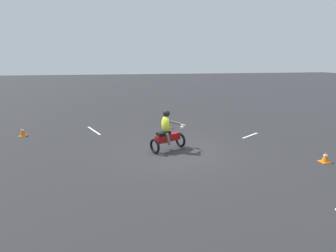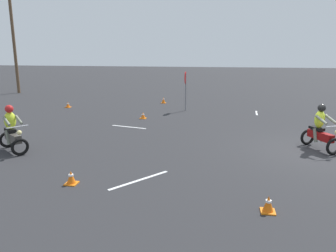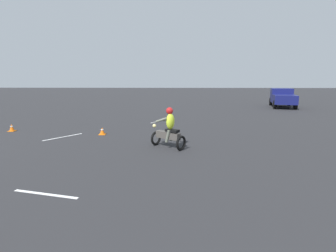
{
  "view_description": "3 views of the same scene",
  "coord_description": "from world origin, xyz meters",
  "px_view_note": "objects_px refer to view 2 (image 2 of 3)",
  "views": [
    {
      "loc": [
        2.3,
        9.48,
        3.51
      ],
      "look_at": [
        0.28,
        -0.3,
        1.0
      ],
      "focal_mm": 28.0,
      "sensor_mm": 36.0,
      "label": 1
    },
    {
      "loc": [
        -11.82,
        3.15,
        3.5
      ],
      "look_at": [
        -0.75,
        5.07,
        0.9
      ],
      "focal_mm": 35.0,
      "sensor_mm": 36.0,
      "label": 2
    },
    {
      "loc": [
        8.52,
        10.65,
        2.85
      ],
      "look_at": [
        -1.78,
        10.44,
        0.9
      ],
      "focal_mm": 28.0,
      "sensor_mm": 36.0,
      "label": 3
    }
  ],
  "objects_px": {
    "stop_sign": "(185,83)",
    "utility_pole_near": "(14,44)",
    "traffic_cone_mid_center": "(68,105)",
    "motorcycle_rider_background": "(12,131)",
    "traffic_cone_near_right": "(268,204)",
    "traffic_cone_far_right": "(164,100)",
    "motorcycle_rider_foreground": "(320,130)",
    "traffic_cone_mid_left": "(143,116)",
    "traffic_cone_far_left": "(71,178)"
  },
  "relations": [
    {
      "from": "traffic_cone_mid_center",
      "to": "traffic_cone_far_left",
      "type": "xyz_separation_m",
      "value": [
        -11.29,
        -5.7,
        0.01
      ]
    },
    {
      "from": "motorcycle_rider_foreground",
      "to": "stop_sign",
      "type": "xyz_separation_m",
      "value": [
        6.92,
        5.7,
        0.91
      ]
    },
    {
      "from": "stop_sign",
      "to": "traffic_cone_mid_center",
      "type": "relative_size",
      "value": 6.45
    },
    {
      "from": "motorcycle_rider_background",
      "to": "traffic_cone_far_right",
      "type": "distance_m",
      "value": 12.04
    },
    {
      "from": "motorcycle_rider_foreground",
      "to": "traffic_cone_far_right",
      "type": "bearing_deg",
      "value": -78.15
    },
    {
      "from": "traffic_cone_mid_left",
      "to": "traffic_cone_far_left",
      "type": "bearing_deg",
      "value": -178.61
    },
    {
      "from": "traffic_cone_near_right",
      "to": "traffic_cone_far_left",
      "type": "xyz_separation_m",
      "value": [
        0.72,
        5.01,
        -0.01
      ]
    },
    {
      "from": "traffic_cone_far_right",
      "to": "motorcycle_rider_foreground",
      "type": "bearing_deg",
      "value": -141.74
    },
    {
      "from": "motorcycle_rider_foreground",
      "to": "motorcycle_rider_background",
      "type": "height_order",
      "value": "same"
    },
    {
      "from": "traffic_cone_mid_left",
      "to": "traffic_cone_far_right",
      "type": "bearing_deg",
      "value": -1.23
    },
    {
      "from": "motorcycle_rider_foreground",
      "to": "traffic_cone_mid_left",
      "type": "distance_m",
      "value": 8.73
    },
    {
      "from": "motorcycle_rider_background",
      "to": "utility_pole_near",
      "type": "xyz_separation_m",
      "value": [
        14.86,
        9.74,
        3.27
      ]
    },
    {
      "from": "motorcycle_rider_foreground",
      "to": "traffic_cone_near_right",
      "type": "bearing_deg",
      "value": 38.97
    },
    {
      "from": "traffic_cone_near_right",
      "to": "traffic_cone_far_left",
      "type": "relative_size",
      "value": 1.03
    },
    {
      "from": "traffic_cone_near_right",
      "to": "traffic_cone_mid_left",
      "type": "relative_size",
      "value": 1.16
    },
    {
      "from": "traffic_cone_mid_left",
      "to": "traffic_cone_far_right",
      "type": "height_order",
      "value": "traffic_cone_far_right"
    },
    {
      "from": "traffic_cone_far_right",
      "to": "utility_pole_near",
      "type": "relative_size",
      "value": 0.05
    },
    {
      "from": "stop_sign",
      "to": "utility_pole_near",
      "type": "distance_m",
      "value": 16.09
    },
    {
      "from": "motorcycle_rider_foreground",
      "to": "stop_sign",
      "type": "relative_size",
      "value": 0.72
    },
    {
      "from": "motorcycle_rider_background",
      "to": "traffic_cone_mid_center",
      "type": "relative_size",
      "value": 4.66
    },
    {
      "from": "motorcycle_rider_background",
      "to": "traffic_cone_near_right",
      "type": "relative_size",
      "value": 4.33
    },
    {
      "from": "stop_sign",
      "to": "traffic_cone_near_right",
      "type": "bearing_deg",
      "value": -164.71
    },
    {
      "from": "traffic_cone_mid_center",
      "to": "traffic_cone_far_right",
      "type": "distance_m",
      "value": 6.22
    },
    {
      "from": "traffic_cone_near_right",
      "to": "traffic_cone_mid_center",
      "type": "height_order",
      "value": "traffic_cone_near_right"
    },
    {
      "from": "traffic_cone_mid_left",
      "to": "stop_sign",
      "type": "bearing_deg",
      "value": -35.54
    },
    {
      "from": "traffic_cone_mid_center",
      "to": "traffic_cone_far_right",
      "type": "xyz_separation_m",
      "value": [
        2.71,
        -5.6,
        0.03
      ]
    },
    {
      "from": "motorcycle_rider_foreground",
      "to": "traffic_cone_mid_left",
      "type": "height_order",
      "value": "motorcycle_rider_foreground"
    },
    {
      "from": "stop_sign",
      "to": "utility_pole_near",
      "type": "xyz_separation_m",
      "value": [
        5.87,
        14.8,
        2.36
      ]
    },
    {
      "from": "traffic_cone_near_right",
      "to": "traffic_cone_far_right",
      "type": "relative_size",
      "value": 0.94
    },
    {
      "from": "motorcycle_rider_foreground",
      "to": "motorcycle_rider_background",
      "type": "xyz_separation_m",
      "value": [
        -2.08,
        10.75,
        0.0
      ]
    },
    {
      "from": "traffic_cone_near_right",
      "to": "traffic_cone_far_right",
      "type": "xyz_separation_m",
      "value": [
        14.71,
        5.11,
        0.01
      ]
    },
    {
      "from": "traffic_cone_mid_center",
      "to": "utility_pole_near",
      "type": "xyz_separation_m",
      "value": [
        5.99,
        7.4,
        3.82
      ]
    },
    {
      "from": "motorcycle_rider_background",
      "to": "traffic_cone_far_right",
      "type": "relative_size",
      "value": 4.05
    },
    {
      "from": "motorcycle_rider_background",
      "to": "stop_sign",
      "type": "height_order",
      "value": "stop_sign"
    },
    {
      "from": "traffic_cone_mid_left",
      "to": "traffic_cone_far_left",
      "type": "relative_size",
      "value": 0.89
    },
    {
      "from": "stop_sign",
      "to": "traffic_cone_mid_center",
      "type": "xyz_separation_m",
      "value": [
        -0.12,
        7.4,
        -1.46
      ]
    },
    {
      "from": "stop_sign",
      "to": "traffic_cone_mid_center",
      "type": "bearing_deg",
      "value": 90.94
    },
    {
      "from": "traffic_cone_near_right",
      "to": "traffic_cone_mid_center",
      "type": "xyz_separation_m",
      "value": [
        12.0,
        10.71,
        -0.01
      ]
    },
    {
      "from": "stop_sign",
      "to": "traffic_cone_mid_center",
      "type": "distance_m",
      "value": 7.54
    },
    {
      "from": "traffic_cone_far_right",
      "to": "utility_pole_near",
      "type": "bearing_deg",
      "value": 75.84
    },
    {
      "from": "motorcycle_rider_foreground",
      "to": "utility_pole_near",
      "type": "relative_size",
      "value": 0.21
    },
    {
      "from": "traffic_cone_far_right",
      "to": "traffic_cone_mid_left",
      "type": "bearing_deg",
      "value": 178.77
    },
    {
      "from": "stop_sign",
      "to": "traffic_cone_mid_left",
      "type": "xyz_separation_m",
      "value": [
        -2.67,
        1.91,
        -1.48
      ]
    },
    {
      "from": "traffic_cone_near_right",
      "to": "traffic_cone_mid_center",
      "type": "bearing_deg",
      "value": 41.75
    },
    {
      "from": "motorcycle_rider_foreground",
      "to": "stop_sign",
      "type": "bearing_deg",
      "value": -76.92
    },
    {
      "from": "motorcycle_rider_background",
      "to": "traffic_cone_mid_left",
      "type": "relative_size",
      "value": 5.0
    },
    {
      "from": "stop_sign",
      "to": "traffic_cone_near_right",
      "type": "xyz_separation_m",
      "value": [
        -12.13,
        -3.32,
        -1.45
      ]
    },
    {
      "from": "traffic_cone_mid_center",
      "to": "utility_pole_near",
      "type": "relative_size",
      "value": 0.04
    },
    {
      "from": "utility_pole_near",
      "to": "traffic_cone_far_right",
      "type": "bearing_deg",
      "value": -104.16
    },
    {
      "from": "motorcycle_rider_background",
      "to": "traffic_cone_far_left",
      "type": "xyz_separation_m",
      "value": [
        -2.41,
        -3.36,
        -0.55
      ]
    }
  ]
}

